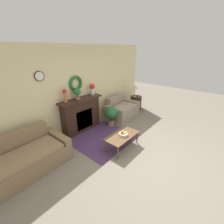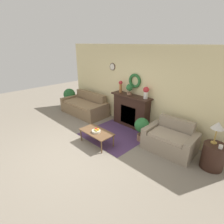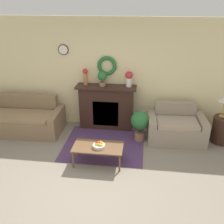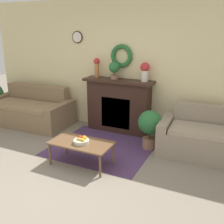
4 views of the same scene
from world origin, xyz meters
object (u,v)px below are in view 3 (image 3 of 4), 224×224
Objects in this scene: coffee_table at (98,148)px; potted_plant_on_mantel at (102,77)px; fruit_bowl at (99,145)px; fireplace at (106,107)px; potted_plant_floor_by_loveseat at (140,122)px; loveseat_right at (176,127)px; side_table_by_loveseat at (223,130)px; vase_on_mantel_left at (85,75)px; vase_on_mantel_right at (129,78)px; couch_left at (22,119)px.

coffee_table is 1.88m from potted_plant_on_mantel.
fruit_bowl is 1.86m from potted_plant_on_mantel.
coffee_table is at bearing -87.65° from fireplace.
potted_plant_on_mantel reaches higher than potted_plant_floor_by_loveseat.
potted_plant_on_mantel is (-0.16, 1.59, 0.98)m from coffee_table.
potted_plant_floor_by_loveseat is at bearing 54.64° from fruit_bowl.
potted_plant_floor_by_loveseat is (0.80, 1.06, 0.10)m from coffee_table.
side_table_by_loveseat is at bearing -2.56° from loveseat_right.
vase_on_mantel_left is (-0.51, 0.01, 0.79)m from fireplace.
loveseat_right is 3.61× the size of vase_on_mantel_right.
side_table_by_loveseat reaches higher than fruit_bowl.
couch_left is 4.83m from side_table_by_loveseat.
couch_left is at bearing -170.46° from vase_on_mantel_right.
potted_plant_on_mantel is (0.41, -0.02, -0.02)m from vase_on_mantel_left.
coffee_table is 1.62× the size of side_table_by_loveseat.
fruit_bowl is at bearing -125.36° from potted_plant_floor_by_loveseat.
potted_plant_on_mantel is (-0.09, -0.01, 0.77)m from fireplace.
potted_plant_floor_by_loveseat reaches higher than side_table_by_loveseat.
coffee_table is 0.09m from fruit_bowl.
vase_on_mantel_left is (-0.60, 1.64, 0.92)m from fruit_bowl.
potted_plant_on_mantel is 0.50× the size of potted_plant_floor_by_loveseat.
side_table_by_loveseat is (2.69, 1.22, -0.05)m from coffee_table.
fireplace is 5.94× the size of fruit_bowl.
fireplace reaches higher than coffee_table.
potted_plant_on_mantel is at bearing 95.69° from coffee_table.
fruit_bowl is at bearing -83.41° from potted_plant_on_mantel.
potted_plant_on_mantel is (-0.19, 1.62, 0.90)m from fruit_bowl.
coffee_table is 1.98m from vase_on_mantel_left.
side_table_by_loveseat is at bearing 24.39° from coffee_table.
vase_on_mantel_right reaches higher than loveseat_right.
vase_on_mantel_right is 0.64m from potted_plant_on_mantel.
potted_plant_floor_by_loveseat is (-0.83, -0.16, 0.15)m from loveseat_right.
vase_on_mantel_left is at bearing 179.39° from fireplace.
potted_plant_floor_by_loveseat is (0.96, -0.54, -0.88)m from potted_plant_on_mantel.
vase_on_mantel_left reaches higher than fruit_bowl.
potted_plant_on_mantel reaches higher than loveseat_right.
vase_on_mantel_left is at bearing 109.54° from coffee_table.
potted_plant_floor_by_loveseat is at bearing -60.27° from vase_on_mantel_right.
vase_on_mantel_right is (-2.21, 0.39, 1.03)m from side_table_by_loveseat.
loveseat_right is 2.03m from coffee_table.
side_table_by_loveseat is at bearing 4.97° from potted_plant_floor_by_loveseat.
potted_plant_on_mantel is at bearing -2.76° from vase_on_mantel_left.
loveseat_right reaches higher than fruit_bowl.
vase_on_mantel_right is 1.09m from potted_plant_floor_by_loveseat.
potted_plant_floor_by_loveseat is (1.37, -0.56, -0.91)m from vase_on_mantel_left.
vase_on_mantel_right reaches higher than coffee_table.
fireplace is 1.03m from potted_plant_floor_by_loveseat.
potted_plant_on_mantel is at bearing -178.21° from vase_on_mantel_right.
loveseat_right is (3.76, 0.04, 0.00)m from couch_left.
fireplace is at bearing -179.43° from vase_on_mantel_right.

